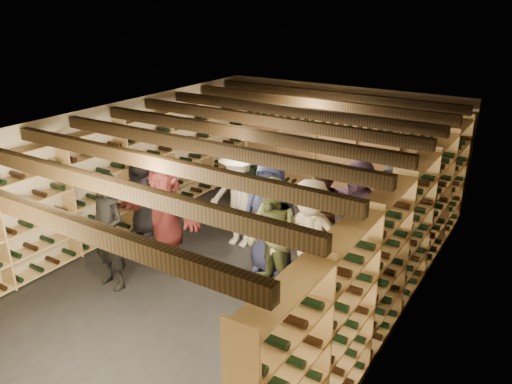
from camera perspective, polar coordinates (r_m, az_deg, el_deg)
The scene contains 23 objects.
ground at distance 8.46m, azimuth -1.86°, elevation -8.18°, with size 8.00×8.00×0.00m, color black.
walls at distance 7.93m, azimuth -1.96°, elevation -0.63°, with size 5.52×8.02×2.40m.
ceiling at distance 7.56m, azimuth -2.08°, elevation 7.83°, with size 5.50×8.00×0.01m, color beige.
ceiling_joists at distance 7.59m, azimuth -2.07°, elevation 6.80°, with size 5.40×7.12×0.18m.
wine_rack_left at distance 9.57m, azimuth -14.80°, elevation 1.81°, with size 0.32×7.50×2.15m.
wine_rack_right at distance 6.99m, azimuth 15.85°, elevation -5.82°, with size 0.32×7.50×2.15m.
wine_rack_back at distance 11.17m, azimuth 9.19°, elevation 5.08°, with size 4.70×0.30×2.15m.
crate_stack_left at distance 10.76m, azimuth -1.01°, elevation 0.11°, with size 0.58×0.48×0.51m.
crate_stack_right at distance 9.48m, azimuth 0.77°, elevation -2.98°, with size 0.53×0.38×0.51m.
crate_loose at distance 8.77m, azimuth 12.39°, elevation -6.91°, with size 0.50×0.33×0.17m, color #A17E55.
person_0 at distance 9.43m, azimuth -12.81°, elevation -0.17°, with size 0.77×0.50×1.57m, color black.
person_1 at distance 7.76m, azimuth -16.50°, elevation -4.42°, with size 0.66×0.44×1.82m, color black.
person_2 at distance 7.37m, azimuth 1.84°, elevation -5.10°, with size 0.86×0.67×1.78m, color #5B653B.
person_3 at distance 7.33m, azimuth 6.13°, elevation -5.30°, with size 1.16×0.67×1.80m, color beige.
person_4 at distance 6.57m, azimuth 10.10°, elevation -10.40°, with size 0.88×0.37×1.50m, color #1D746B.
person_5 at distance 8.07m, azimuth -10.32°, elevation -2.78°, with size 1.70×0.54×1.83m, color maroon.
person_6 at distance 7.90m, azimuth 1.66°, elevation -2.72°, with size 0.92×0.60×1.89m, color #202449.
person_7 at distance 8.47m, azimuth 2.44°, elevation -2.44°, with size 0.55×0.36×1.50m, color gray.
person_8 at distance 8.39m, azimuth 7.85°, elevation -2.49°, with size 0.78×0.61×1.61m, color #46281C.
person_9 at distance 8.70m, azimuth -2.01°, elevation -0.58°, with size 1.18×0.68×1.83m, color #B3AFA3.
person_10 at distance 9.39m, azimuth -0.31°, elevation 0.04°, with size 0.87×0.36×1.49m, color #2A4D35.
person_11 at distance 8.50m, azimuth 11.50°, elevation -1.92°, with size 1.61×0.51×1.74m, color slate.
person_12 at distance 8.31m, azimuth 15.42°, elevation -2.48°, with size 0.90×0.58×1.84m, color #303135.
Camera 1 is at (4.15, -6.05, 4.20)m, focal length 35.00 mm.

